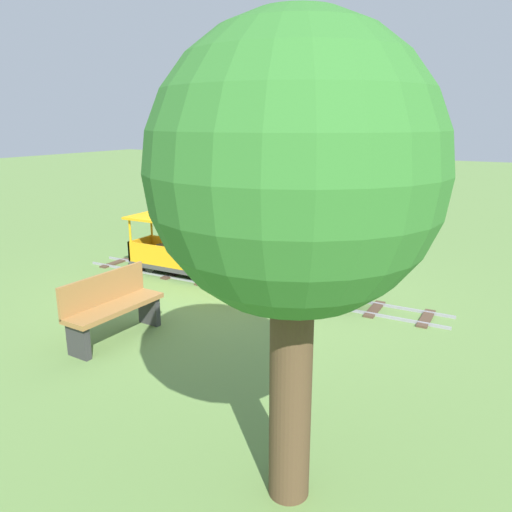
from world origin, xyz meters
TOP-DOWN VIEW (x-y plane):
  - ground_plane at (0.00, 0.00)m, footprint 60.00×60.00m
  - track at (0.00, 0.09)m, footprint 0.67×6.40m
  - locomotive at (0.00, 1.31)m, footprint 0.63×1.44m
  - passenger_car at (0.00, -0.81)m, footprint 0.73×2.70m
  - conductor_person at (-0.98, 0.80)m, footprint 0.30×0.30m
  - park_bench at (2.49, -0.35)m, footprint 1.32×0.47m
  - oak_tree_near at (-2.68, -2.20)m, footprint 2.51×2.51m
  - oak_tree_far at (3.85, 2.67)m, footprint 1.83×1.83m

SIDE VIEW (x-z plane):
  - ground_plane at x=0.00m, z-range 0.00..0.00m
  - track at x=0.00m, z-range 0.00..0.04m
  - park_bench at x=2.49m, z-range 0.01..0.83m
  - passenger_car at x=0.00m, z-range -0.06..0.91m
  - locomotive at x=0.00m, z-range 0.00..0.97m
  - conductor_person at x=-0.98m, z-range 0.15..1.77m
  - oak_tree_far at x=3.85m, z-range 0.67..3.91m
  - oak_tree_near at x=-2.68m, z-range 0.71..4.67m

